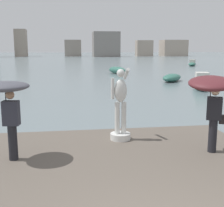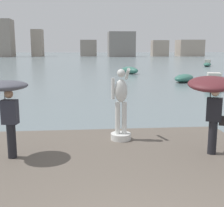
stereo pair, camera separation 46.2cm
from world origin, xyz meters
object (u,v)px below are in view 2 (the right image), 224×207
Objects in this scene: statue_white_figure at (121,111)px; boat_far at (130,70)px; boat_near at (213,83)px; boat_leftward at (207,64)px; boat_mid at (184,78)px; onlooker_left at (6,95)px; onlooker_right at (212,92)px.

boat_far is (4.55, 28.31, -0.86)m from statue_white_figure.
boat_leftward is at bearing 68.00° from boat_near.
boat_far is at bearing 105.01° from boat_near.
boat_mid is at bearing 93.72° from boat_near.
statue_white_figure reaches higher than boat_leftward.
onlooker_right is at bearing -1.73° from onlooker_left.
statue_white_figure is 20.45m from boat_mid.
boat_far is (-4.09, 15.25, -0.06)m from boat_near.
statue_white_figure is 1.11× the size of onlooker_left.
statue_white_figure is 0.58× the size of boat_far.
boat_leftward is at bearing 67.29° from onlooker_right.
onlooker_right is 47.86m from boat_leftward.
onlooker_left is 30.53m from boat_far.
statue_white_figure is 0.62× the size of boat_mid.
onlooker_left is 0.94× the size of onlooker_right.
boat_leftward is at bearing 41.91° from boat_far.
boat_mid is at bearing -117.18° from boat_leftward.
statue_white_figure is 3.31m from onlooker_left.
onlooker_left reaches higher than boat_far.
boat_mid is (8.27, 18.68, -0.93)m from statue_white_figure.
onlooker_left is at bearing 178.27° from onlooker_right.
boat_near is at bearing -74.99° from boat_far.
boat_mid is (11.26, 19.91, -1.63)m from onlooker_left.
onlooker_left is 0.52× the size of boat_far.
onlooker_right reaches higher than boat_near.
boat_near is at bearing 65.83° from onlooker_right.
onlooker_right is at bearing -106.95° from boat_mid.
onlooker_left is 49.94m from boat_leftward.
onlooker_right is at bearing -112.71° from boat_leftward.
boat_mid is at bearing 60.51° from onlooker_left.
boat_leftward is at bearing 62.82° from boat_mid.
onlooker_right reaches higher than boat_far.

